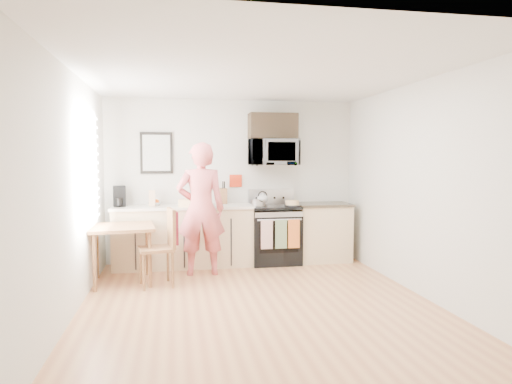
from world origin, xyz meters
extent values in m
plane|color=#A96941|center=(0.00, 0.00, 0.00)|extent=(4.60, 4.60, 0.00)
cube|color=beige|center=(0.00, 2.30, 1.30)|extent=(4.00, 0.04, 2.60)
cube|color=beige|center=(0.00, -2.30, 1.30)|extent=(4.00, 0.04, 2.60)
cube|color=beige|center=(-2.00, 0.00, 1.30)|extent=(0.04, 4.60, 2.60)
cube|color=beige|center=(2.00, 0.00, 1.30)|extent=(0.04, 4.60, 2.60)
cube|color=silver|center=(0.00, 0.00, 2.60)|extent=(4.00, 4.60, 0.04)
cube|color=white|center=(-1.98, 0.80, 1.55)|extent=(0.02, 1.40, 1.50)
cube|color=white|center=(-1.97, 0.80, 1.55)|extent=(0.01, 1.30, 1.40)
cube|color=#D7B389|center=(-0.80, 2.00, 0.45)|extent=(2.10, 0.60, 0.90)
cube|color=beige|center=(-0.80, 2.00, 0.92)|extent=(2.14, 0.64, 0.04)
cube|color=#D7B389|center=(1.43, 2.00, 0.45)|extent=(0.84, 0.60, 0.90)
cube|color=black|center=(1.43, 2.00, 0.92)|extent=(0.88, 0.64, 0.04)
cube|color=black|center=(0.63, 1.97, 0.39)|extent=(0.76, 0.65, 0.77)
cube|color=black|center=(0.63, 1.66, 0.45)|extent=(0.61, 0.02, 0.45)
cube|color=silver|center=(0.63, 1.66, 0.78)|extent=(0.74, 0.02, 0.14)
cylinder|color=silver|center=(0.63, 1.61, 0.74)|extent=(0.68, 0.02, 0.02)
cube|color=black|center=(0.63, 1.97, 0.90)|extent=(0.76, 0.65, 0.04)
cube|color=silver|center=(0.63, 2.25, 1.04)|extent=(0.76, 0.08, 0.24)
cube|color=white|center=(0.43, 1.61, 0.52)|extent=(0.18, 0.02, 0.44)
cube|color=#59704A|center=(0.65, 1.61, 0.52)|extent=(0.18, 0.02, 0.44)
cube|color=#B5661B|center=(0.85, 1.61, 0.52)|extent=(0.18, 0.02, 0.44)
imported|color=silver|center=(0.63, 2.08, 1.76)|extent=(0.76, 0.51, 0.42)
cube|color=black|center=(0.63, 2.12, 2.18)|extent=(0.76, 0.35, 0.40)
cube|color=black|center=(-1.20, 2.28, 1.75)|extent=(0.50, 0.03, 0.65)
cube|color=#A4A9A0|center=(-1.20, 2.26, 1.75)|extent=(0.42, 0.01, 0.56)
cube|color=#A2230D|center=(0.05, 2.28, 1.30)|extent=(0.20, 0.02, 0.20)
imported|color=#D13F39|center=(-0.56, 1.45, 0.95)|extent=(0.69, 0.46, 1.89)
cube|color=brown|center=(-1.63, 1.20, 0.75)|extent=(0.82, 0.82, 0.04)
cylinder|color=brown|center=(-1.93, 0.82, 0.36)|extent=(0.05, 0.05, 0.73)
cylinder|color=brown|center=(-1.26, 0.89, 0.36)|extent=(0.05, 0.05, 0.73)
cylinder|color=brown|center=(-2.00, 1.50, 0.36)|extent=(0.05, 0.05, 0.73)
cylinder|color=brown|center=(-1.33, 1.57, 0.36)|extent=(0.05, 0.05, 0.73)
cube|color=brown|center=(-1.18, 0.95, 0.49)|extent=(0.49, 0.49, 0.04)
cube|color=brown|center=(-0.98, 0.98, 0.76)|extent=(0.12, 0.43, 0.51)
cube|color=#530E1A|center=(-0.95, 0.99, 0.77)|extent=(0.13, 0.39, 0.43)
cylinder|color=brown|center=(-1.32, 0.74, 0.23)|extent=(0.03, 0.03, 0.47)
cylinder|color=brown|center=(-0.97, 0.80, 0.23)|extent=(0.03, 0.03, 0.47)
cylinder|color=brown|center=(-1.39, 1.09, 0.23)|extent=(0.03, 0.03, 0.47)
cylinder|color=brown|center=(-1.03, 1.16, 0.23)|extent=(0.03, 0.03, 0.47)
cube|color=brown|center=(-0.16, 2.20, 1.06)|extent=(0.12, 0.16, 0.25)
cylinder|color=#A2230D|center=(-0.66, 2.16, 1.02)|extent=(0.12, 0.12, 0.15)
imported|color=silver|center=(-1.23, 2.11, 0.97)|extent=(0.26, 0.26, 0.05)
cube|color=tan|center=(-1.27, 2.01, 1.06)|extent=(0.09, 0.09, 0.24)
cube|color=black|center=(-1.75, 2.06, 1.10)|extent=(0.21, 0.24, 0.31)
cylinder|color=black|center=(-1.75, 1.97, 1.02)|extent=(0.12, 0.12, 0.12)
cube|color=tan|center=(-0.71, 1.78, 1.00)|extent=(0.34, 0.30, 0.11)
cylinder|color=black|center=(0.88, 1.82, 0.93)|extent=(0.26, 0.26, 0.01)
cylinder|color=#D9B46F|center=(0.88, 1.82, 0.97)|extent=(0.21, 0.21, 0.07)
sphere|color=silver|center=(0.46, 2.09, 1.01)|extent=(0.17, 0.17, 0.17)
cone|color=silver|center=(0.46, 2.09, 1.10)|extent=(0.05, 0.05, 0.05)
torus|color=black|center=(0.46, 2.09, 1.07)|extent=(0.15, 0.02, 0.15)
cylinder|color=silver|center=(0.35, 1.90, 0.98)|extent=(0.20, 0.20, 0.10)
cylinder|color=black|center=(0.36, 1.74, 1.02)|extent=(0.03, 0.18, 0.02)
camera|label=1|loc=(-0.94, -5.04, 1.67)|focal=32.00mm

